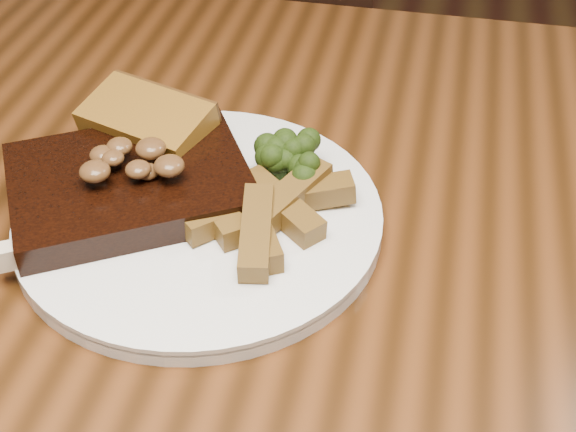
# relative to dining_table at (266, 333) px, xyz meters

# --- Properties ---
(dining_table) EXTENTS (1.60, 0.90, 0.75)m
(dining_table) POSITION_rel_dining_table_xyz_m (0.00, 0.00, 0.00)
(dining_table) COLOR #4D270F
(dining_table) RESTS_ON ground
(chair_far) EXTENTS (0.47, 0.47, 0.91)m
(chair_far) POSITION_rel_dining_table_xyz_m (-0.21, 0.68, -0.16)
(chair_far) COLOR black
(chair_far) RESTS_ON ground
(plate) EXTENTS (0.31, 0.31, 0.01)m
(plate) POSITION_rel_dining_table_xyz_m (-0.06, 0.02, 0.10)
(plate) COLOR white
(plate) RESTS_ON dining_table
(steak) EXTENTS (0.24, 0.22, 0.03)m
(steak) POSITION_rel_dining_table_xyz_m (-0.12, 0.03, 0.12)
(steak) COLOR black
(steak) RESTS_ON plate
(steak_bone) EXTENTS (0.14, 0.09, 0.02)m
(steak_bone) POSITION_rel_dining_table_xyz_m (-0.12, -0.03, 0.11)
(steak_bone) COLOR beige
(steak_bone) RESTS_ON plate
(mushroom_pile) EXTENTS (0.07, 0.07, 0.03)m
(mushroom_pile) POSITION_rel_dining_table_xyz_m (-0.11, 0.03, 0.15)
(mushroom_pile) COLOR brown
(mushroom_pile) RESTS_ON steak
(garlic_bread) EXTENTS (0.12, 0.09, 0.02)m
(garlic_bread) POSITION_rel_dining_table_xyz_m (-0.13, 0.10, 0.12)
(garlic_bread) COLOR #8C5B19
(garlic_bread) RESTS_ON plate
(potato_wedges) EXTENTS (0.11, 0.11, 0.02)m
(potato_wedges) POSITION_rel_dining_table_xyz_m (0.00, 0.04, 0.12)
(potato_wedges) COLOR brown
(potato_wedges) RESTS_ON plate
(broccoli_cluster) EXTENTS (0.06, 0.06, 0.04)m
(broccoli_cluster) POSITION_rel_dining_table_xyz_m (-0.01, 0.09, 0.12)
(broccoli_cluster) COLOR #21340B
(broccoli_cluster) RESTS_ON plate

